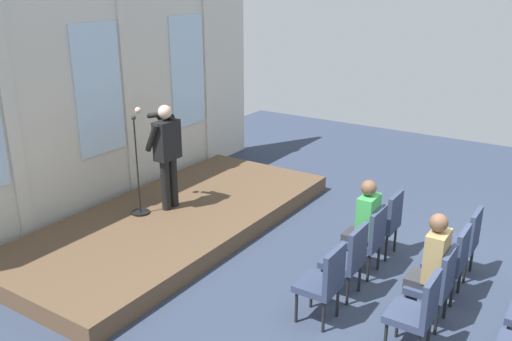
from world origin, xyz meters
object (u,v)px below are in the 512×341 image
chair_r0_c1 (348,257)px  chair_r0_c3 (386,220)px  chair_r1_c2 (451,258)px  chair_r1_c3 (464,238)px  audience_r0_c2 (364,222)px  mic_stand (139,193)px  chair_r1_c1 (436,282)px  audience_r1_c1 (431,263)px  chair_r0_c0 (324,280)px  speaker (167,149)px  chair_r1_c0 (418,310)px  chair_r0_c2 (369,237)px

chair_r0_c1 → chair_r0_c3: 1.28m
chair_r1_c2 → chair_r1_c3: bearing=0.0°
audience_r0_c2 → chair_r1_c2: (0.00, -1.13, -0.19)m
audience_r0_c2 → mic_stand: bearing=100.4°
chair_r1_c3 → chair_r1_c1: bearing=180.0°
chair_r0_c3 → audience_r1_c1: 1.62m
chair_r0_c1 → audience_r1_c1: bearing=-90.0°
chair_r0_c0 → chair_r1_c3: bearing=-28.6°
speaker → chair_r0_c0: bearing=-108.4°
chair_r1_c1 → speaker: bearing=84.1°
mic_stand → chair_r1_c1: (-0.02, -4.53, -0.06)m
chair_r0_c1 → chair_r0_c0: bearing=180.0°
chair_r0_c0 → chair_r1_c1: (0.64, -1.05, 0.00)m
speaker → chair_r1_c1: bearing=-95.9°
speaker → chair_r0_c3: 3.44m
mic_stand → chair_r0_c0: size_ratio=1.65×
speaker → chair_r1_c2: bearing=-87.4°
chair_r0_c0 → chair_r0_c1: size_ratio=1.00×
chair_r1_c1 → chair_r0_c3: bearing=39.3°
chair_r0_c1 → audience_r0_c2: 0.67m
mic_stand → audience_r1_c1: size_ratio=1.16×
chair_r0_c3 → audience_r1_c1: bearing=-142.9°
chair_r0_c3 → audience_r1_c1: (-1.28, -0.97, 0.21)m
speaker → chair_r0_c3: bearing=-75.7°
speaker → chair_r1_c0: bearing=-104.2°
chair_r0_c0 → chair_r0_c2: bearing=0.0°
speaker → audience_r0_c2: 3.23m
audience_r0_c2 → chair_r1_c1: audience_r0_c2 is taller
mic_stand → chair_r1_c2: (0.62, -4.53, -0.06)m
chair_r0_c0 → chair_r1_c0: 1.05m
chair_r1_c0 → chair_r0_c2: bearing=39.3°
chair_r0_c1 → chair_r1_c2: bearing=-58.6°
chair_r0_c1 → chair_r0_c2: (0.64, 0.00, 0.00)m
chair_r0_c0 → chair_r0_c2: same height
chair_r0_c0 → chair_r1_c2: 1.66m
chair_r0_c2 → chair_r1_c0: (-1.28, -1.05, 0.00)m
chair_r0_c1 → audience_r1_c1: audience_r1_c1 is taller
speaker → chair_r1_c2: (0.19, -4.31, -0.69)m
mic_stand → chair_r0_c2: bearing=-79.8°
speaker → audience_r0_c2: size_ratio=1.26×
chair_r0_c1 → chair_r1_c1: 1.05m
chair_r1_c2 → chair_r0_c3: bearing=58.6°
speaker → chair_r0_c0: speaker is taller
chair_r0_c0 → chair_r0_c1: 0.64m
chair_r0_c1 → chair_r1_c3: size_ratio=1.00×
chair_r0_c2 → audience_r0_c2: (-0.00, 0.08, 0.19)m
chair_r1_c2 → chair_r0_c0: bearing=140.7°
speaker → mic_stand: 0.79m
audience_r0_c2 → chair_r0_c2: bearing=-90.0°
chair_r0_c2 → audience_r0_c2: 0.21m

